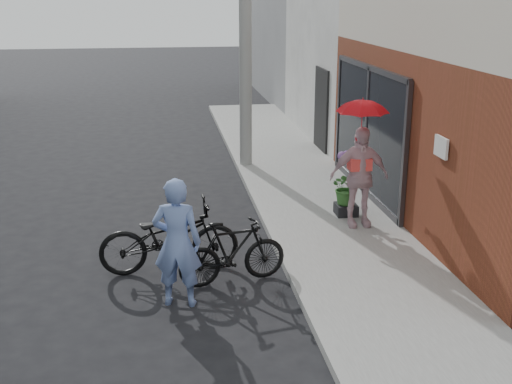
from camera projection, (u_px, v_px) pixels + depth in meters
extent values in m
plane|color=black|center=(226.00, 282.00, 9.14)|extent=(80.00, 80.00, 0.00)
cube|color=gray|center=(333.00, 223.00, 11.31)|extent=(2.20, 24.00, 0.12)
cube|color=#9E9E99|center=(268.00, 226.00, 11.14)|extent=(0.12, 24.00, 0.12)
cube|color=black|center=(368.00, 131.00, 12.49)|extent=(0.06, 3.80, 2.40)
cube|color=white|center=(441.00, 147.00, 9.24)|extent=(0.04, 0.40, 0.30)
cube|color=white|center=(450.00, 8.00, 17.61)|extent=(8.00, 6.00, 7.00)
cube|color=gray|center=(370.00, 4.00, 24.21)|extent=(8.00, 8.00, 7.00)
cylinder|color=#9E9E99|center=(245.00, 13.00, 13.90)|extent=(0.28, 0.28, 7.00)
imported|color=#728CCC|center=(177.00, 243.00, 8.26)|extent=(0.71, 0.55, 1.74)
imported|color=black|center=(169.00, 237.00, 9.35)|extent=(2.07, 0.81, 1.07)
imported|color=black|center=(232.00, 252.00, 8.99)|extent=(1.62, 0.73, 0.94)
imported|color=beige|center=(359.00, 177.00, 10.78)|extent=(1.01, 0.42, 1.72)
imported|color=red|center=(363.00, 105.00, 10.41)|extent=(0.83, 0.83, 0.73)
cube|color=black|center=(346.00, 209.00, 11.51)|extent=(0.38, 0.38, 0.20)
imported|color=#316829|center=(347.00, 187.00, 11.39)|extent=(0.57, 0.49, 0.63)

